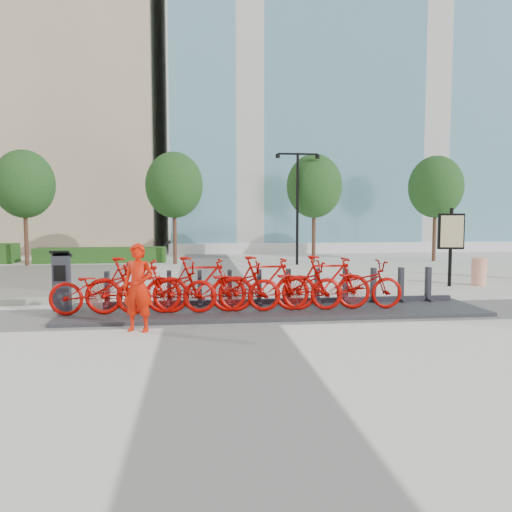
{
  "coord_description": "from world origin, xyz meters",
  "views": [
    {
      "loc": [
        -0.49,
        -11.08,
        2.24
      ],
      "look_at": [
        1.0,
        1.5,
        1.2
      ],
      "focal_mm": 35.0,
      "sensor_mm": 36.0,
      "label": 1
    }
  ],
  "objects": [
    {
      "name": "ground",
      "position": [
        0.0,
        0.0,
        0.0
      ],
      "size": [
        120.0,
        120.0,
        0.0
      ],
      "primitive_type": "plane",
      "color": "beige"
    },
    {
      "name": "glass_building",
      "position": [
        14.0,
        26.0,
        12.0
      ],
      "size": [
        32.0,
        16.0,
        24.0
      ],
      "primitive_type": "cube",
      "color": "#486F8A",
      "rests_on": "ground"
    },
    {
      "name": "hedge_b",
      "position": [
        -5.0,
        13.2,
        0.35
      ],
      "size": [
        6.0,
        1.2,
        0.7
      ],
      "primitive_type": "cube",
      "color": "#2E5A1E",
      "rests_on": "ground"
    },
    {
      "name": "tree_0",
      "position": [
        -8.0,
        12.0,
        3.59
      ],
      "size": [
        2.6,
        2.6,
        5.1
      ],
      "color": "#4D3529",
      "rests_on": "ground"
    },
    {
      "name": "tree_1",
      "position": [
        -1.5,
        12.0,
        3.59
      ],
      "size": [
        2.6,
        2.6,
        5.1
      ],
      "color": "#4D3529",
      "rests_on": "ground"
    },
    {
      "name": "tree_2",
      "position": [
        5.0,
        12.0,
        3.59
      ],
      "size": [
        2.6,
        2.6,
        5.1
      ],
      "color": "#4D3529",
      "rests_on": "ground"
    },
    {
      "name": "tree_3",
      "position": [
        11.0,
        12.0,
        3.59
      ],
      "size": [
        2.6,
        2.6,
        5.1
      ],
      "color": "#4D3529",
      "rests_on": "ground"
    },
    {
      "name": "streetlamp",
      "position": [
        4.0,
        11.0,
        3.13
      ],
      "size": [
        2.0,
        0.2,
        5.0
      ],
      "color": "black",
      "rests_on": "ground"
    },
    {
      "name": "dock_pad",
      "position": [
        1.3,
        0.3,
        0.04
      ],
      "size": [
        9.6,
        2.4,
        0.08
      ],
      "primitive_type": "cube",
      "color": "#2E2E32",
      "rests_on": "ground"
    },
    {
      "name": "dock_rail_posts",
      "position": [
        1.36,
        0.77,
        0.51
      ],
      "size": [
        8.02,
        0.5,
        0.85
      ],
      "primitive_type": null,
      "color": "#27272F",
      "rests_on": "dock_pad"
    },
    {
      "name": "bike_0",
      "position": [
        -2.6,
        -0.05,
        0.64
      ],
      "size": [
        2.14,
        0.75,
        1.12
      ],
      "primitive_type": "imported",
      "rotation": [
        0.0,
        0.0,
        1.57
      ],
      "color": "#A10501",
      "rests_on": "dock_pad"
    },
    {
      "name": "bike_1",
      "position": [
        -1.88,
        -0.05,
        0.7
      ],
      "size": [
        2.08,
        0.59,
        1.25
      ],
      "primitive_type": "imported",
      "rotation": [
        0.0,
        0.0,
        1.57
      ],
      "color": "#A10501",
      "rests_on": "dock_pad"
    },
    {
      "name": "bike_2",
      "position": [
        -1.16,
        -0.05,
        0.64
      ],
      "size": [
        2.14,
        0.75,
        1.12
      ],
      "primitive_type": "imported",
      "rotation": [
        0.0,
        0.0,
        1.57
      ],
      "color": "#A10501",
      "rests_on": "dock_pad"
    },
    {
      "name": "bike_3",
      "position": [
        -0.44,
        -0.05,
        0.7
      ],
      "size": [
        2.08,
        0.59,
        1.25
      ],
      "primitive_type": "imported",
      "rotation": [
        0.0,
        0.0,
        1.57
      ],
      "color": "#A10501",
      "rests_on": "dock_pad"
    },
    {
      "name": "bike_4",
      "position": [
        0.28,
        -0.05,
        0.64
      ],
      "size": [
        2.14,
        0.75,
        1.12
      ],
      "primitive_type": "imported",
      "rotation": [
        0.0,
        0.0,
        1.57
      ],
      "color": "#A10501",
      "rests_on": "dock_pad"
    },
    {
      "name": "bike_5",
      "position": [
        1.0,
        -0.05,
        0.7
      ],
      "size": [
        2.08,
        0.59,
        1.25
      ],
      "primitive_type": "imported",
      "rotation": [
        0.0,
        0.0,
        1.57
      ],
      "color": "#A10501",
      "rests_on": "dock_pad"
    },
    {
      "name": "bike_6",
      "position": [
        1.72,
        -0.05,
        0.64
      ],
      "size": [
        2.14,
        0.75,
        1.12
      ],
      "primitive_type": "imported",
      "rotation": [
        0.0,
        0.0,
        1.57
      ],
      "color": "#A10501",
      "rests_on": "dock_pad"
    },
    {
      "name": "bike_7",
      "position": [
        2.44,
        -0.05,
        0.7
      ],
      "size": [
        2.08,
        0.59,
        1.25
      ],
      "primitive_type": "imported",
      "rotation": [
        0.0,
        0.0,
        1.57
      ],
      "color": "#A10501",
      "rests_on": "dock_pad"
    },
    {
      "name": "bike_8",
      "position": [
        3.16,
        -0.05,
        0.64
      ],
      "size": [
        2.14,
        0.75,
        1.12
      ],
      "primitive_type": "imported",
      "rotation": [
        0.0,
        0.0,
        1.57
      ],
      "color": "#A10501",
      "rests_on": "dock_pad"
    },
    {
      "name": "kiosk",
      "position": [
        -3.54,
        0.54,
        0.74
      ],
      "size": [
        0.43,
        0.36,
        1.37
      ],
      "rotation": [
        0.0,
        0.0,
        0.02
      ],
      "color": "#27272F",
      "rests_on": "dock_pad"
    },
    {
      "name": "worker_red",
      "position": [
        -1.63,
        -1.38,
        0.85
      ],
      "size": [
        0.72,
        0.58,
        1.7
      ],
      "primitive_type": "imported",
      "rotation": [
        0.0,
        0.0,
        -0.31
      ],
      "color": "red",
      "rests_on": "ground"
    },
    {
      "name": "construction_barrel",
      "position": [
        8.46,
        3.81,
        0.44
      ],
      "size": [
        0.56,
        0.56,
        0.88
      ],
      "primitive_type": "cylinder",
      "rotation": [
        0.0,
        0.0,
        -0.27
      ],
      "color": "#EB4C11",
      "rests_on": "ground"
    },
    {
      "name": "map_sign",
      "position": [
        7.4,
        3.67,
        1.63
      ],
      "size": [
        0.81,
        0.26,
        2.46
      ],
      "rotation": [
        0.0,
        0.0,
        -0.18
      ],
      "color": "black",
      "rests_on": "ground"
    }
  ]
}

